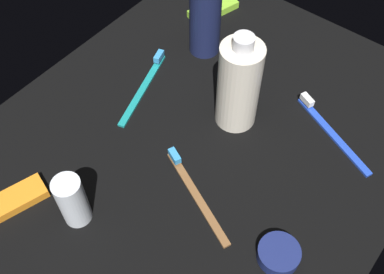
% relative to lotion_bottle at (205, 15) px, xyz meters
% --- Properties ---
extents(ground_plane, '(0.84, 0.64, 0.01)m').
position_rel_lotion_bottle_xyz_m(ground_plane, '(-0.20, -0.13, -0.09)').
color(ground_plane, black).
extents(lotion_bottle, '(0.06, 0.06, 0.18)m').
position_rel_lotion_bottle_xyz_m(lotion_bottle, '(0.00, 0.00, 0.00)').
color(lotion_bottle, '#171E44').
rests_on(lotion_bottle, ground_plane).
extents(bodywash_bottle, '(0.07, 0.07, 0.18)m').
position_rel_lotion_bottle_xyz_m(bodywash_bottle, '(-0.10, -0.14, 0.00)').
color(bodywash_bottle, silver).
rests_on(bodywash_bottle, ground_plane).
extents(deodorant_stick, '(0.04, 0.04, 0.09)m').
position_rel_lotion_bottle_xyz_m(deodorant_stick, '(-0.40, -0.07, -0.03)').
color(deodorant_stick, silver).
rests_on(deodorant_stick, ground_plane).
extents(toothbrush_brown, '(0.08, 0.17, 0.02)m').
position_rel_lotion_bottle_xyz_m(toothbrush_brown, '(-0.26, -0.18, -0.07)').
color(toothbrush_brown, brown).
rests_on(toothbrush_brown, ground_plane).
extents(toothbrush_teal, '(0.18, 0.07, 0.02)m').
position_rel_lotion_bottle_xyz_m(toothbrush_teal, '(-0.14, 0.02, -0.07)').
color(toothbrush_teal, teal).
rests_on(toothbrush_teal, ground_plane).
extents(toothbrush_blue, '(0.08, 0.17, 0.02)m').
position_rel_lotion_bottle_xyz_m(toothbrush_blue, '(-0.03, -0.28, -0.07)').
color(toothbrush_blue, blue).
rests_on(toothbrush_blue, ground_plane).
extents(snack_bar_orange, '(0.11, 0.07, 0.01)m').
position_rel_lotion_bottle_xyz_m(snack_bar_orange, '(-0.45, 0.02, -0.07)').
color(snack_bar_orange, orange).
rests_on(snack_bar_orange, ground_plane).
extents(snack_bar_lime, '(0.11, 0.07, 0.01)m').
position_rel_lotion_bottle_xyz_m(snack_bar_lime, '(0.10, 0.05, -0.07)').
color(snack_bar_lime, '#8CD133').
rests_on(snack_bar_lime, ground_plane).
extents(cream_tin_left, '(0.06, 0.06, 0.02)m').
position_rel_lotion_bottle_xyz_m(cream_tin_left, '(-0.27, -0.34, -0.07)').
color(cream_tin_left, navy).
rests_on(cream_tin_left, ground_plane).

